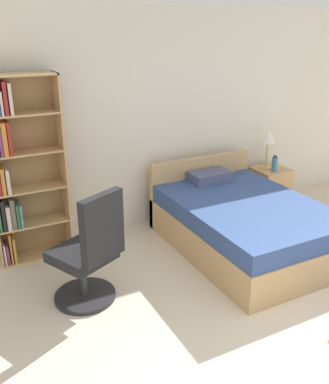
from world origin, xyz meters
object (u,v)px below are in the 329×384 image
nightstand (269,187)px  water_bottle (275,164)px  office_chair (90,255)px  table_lamp (268,139)px  bookshelf (17,168)px  bed (242,223)px

nightstand → water_bottle: bearing=-112.7°
nightstand → office_chair: bearing=-160.3°
office_chair → nightstand: 3.12m
office_chair → nightstand: (2.93, 1.05, -0.21)m
nightstand → table_lamp: table_lamp is taller
bookshelf → office_chair: size_ratio=1.77×
bookshelf → table_lamp: (3.23, -0.03, -0.07)m
office_chair → table_lamp: (2.86, 1.09, 0.47)m
office_chair → bed: bearing=7.2°
table_lamp → bookshelf: bearing=179.5°
bookshelf → table_lamp: bookshelf is taller
table_lamp → water_bottle: (0.02, -0.15, -0.31)m
bookshelf → nightstand: (3.29, -0.07, -0.75)m
bookshelf → table_lamp: size_ratio=3.74×
bed → nightstand: (1.08, 0.81, -0.03)m
bookshelf → office_chair: bearing=-71.7°
bed → table_lamp: (1.02, 0.85, 0.65)m
bookshelf → office_chair: 1.29m
water_bottle → bed: bearing=-145.8°
bed → table_lamp: table_lamp is taller
bed → nightstand: size_ratio=3.74×
nightstand → water_bottle: water_bottle is taller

